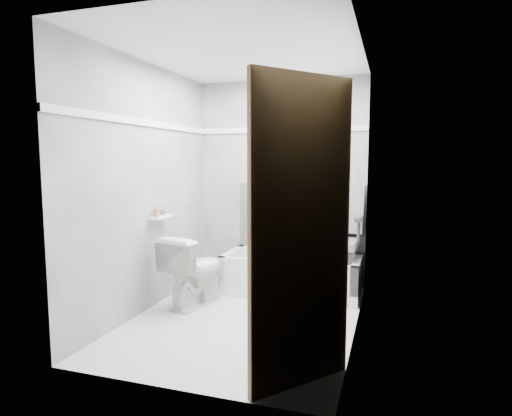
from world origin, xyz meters
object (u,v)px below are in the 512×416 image
at_px(toilet, 194,270).
at_px(office_chair, 332,235).
at_px(door, 335,246).
at_px(bathtub, 291,274).
at_px(soap_bottle_a, 156,211).
at_px(soap_bottle_b, 163,210).

bearing_deg(toilet, office_chair, -138.34).
height_order(office_chair, toilet, office_chair).
relative_size(office_chair, door, 0.54).
height_order(bathtub, toilet, toilet).
relative_size(door, soap_bottle_a, 17.93).
xyz_separation_m(toilet, soap_bottle_a, (-0.32, -0.17, 0.61)).
height_order(bathtub, door, door).
xyz_separation_m(office_chair, soap_bottle_a, (-1.61, -0.91, 0.30)).
relative_size(toilet, soap_bottle_a, 6.51).
height_order(toilet, soap_bottle_a, soap_bottle_a).
relative_size(door, soap_bottle_b, 22.09).
relative_size(toilet, door, 0.36).
xyz_separation_m(office_chair, soap_bottle_b, (-1.61, -0.77, 0.30)).
distance_m(office_chair, door, 2.29).
bearing_deg(office_chair, soap_bottle_b, -152.37).
xyz_separation_m(toilet, door, (1.60, -1.51, 0.64)).
xyz_separation_m(bathtub, soap_bottle_b, (-1.17, -0.73, 0.75)).
bearing_deg(bathtub, door, -71.25).
bearing_deg(toilet, door, 148.48).
bearing_deg(door, soap_bottle_a, 145.07).
bearing_deg(soap_bottle_b, bathtub, 31.93).
bearing_deg(toilet, soap_bottle_b, 16.61).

